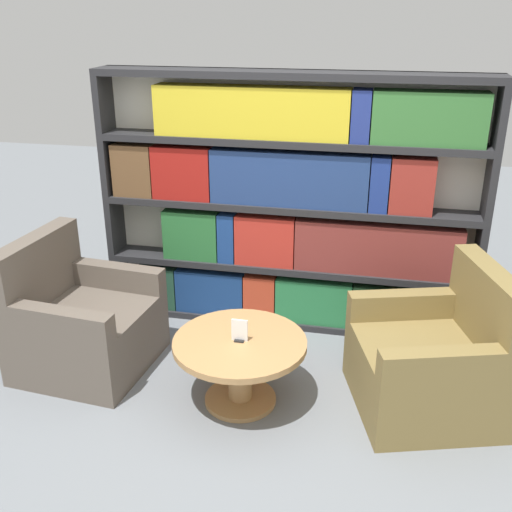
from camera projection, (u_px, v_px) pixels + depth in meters
name	position (u px, v px, depth m)	size (l,w,h in m)	color
ground_plane	(247.00, 433.00, 3.52)	(14.00, 14.00, 0.00)	slate
bookshelf	(290.00, 207.00, 4.42)	(2.81, 0.30, 1.92)	silver
armchair_left	(82.00, 324.00, 4.09)	(0.89, 0.90, 0.91)	brown
armchair_right	(433.00, 362.00, 3.66)	(1.03, 1.03, 0.91)	olive
coffee_table	(240.00, 358.00, 3.68)	(0.82, 0.82, 0.44)	#AD7F4C
table_sign	(240.00, 332.00, 3.61)	(0.10, 0.06, 0.14)	black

